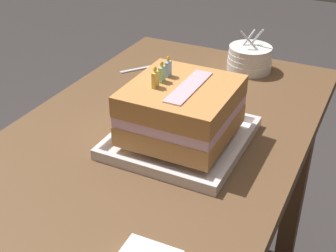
{
  "coord_description": "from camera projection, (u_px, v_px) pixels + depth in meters",
  "views": [
    {
      "loc": [
        -0.8,
        -0.43,
        1.3
      ],
      "look_at": [
        -0.0,
        -0.03,
        0.77
      ],
      "focal_mm": 49.67,
      "sensor_mm": 36.0,
      "label": 1
    }
  ],
  "objects": [
    {
      "name": "dining_table",
      "position": [
        156.0,
        176.0,
        1.13
      ],
      "size": [
        1.1,
        0.65,
        0.74
      ],
      "color": "brown",
      "rests_on": "ground_plane"
    },
    {
      "name": "birthday_cake",
      "position": [
        181.0,
        110.0,
        0.99
      ],
      "size": [
        0.22,
        0.22,
        0.16
      ],
      "color": "#C18243",
      "rests_on": "foil_tray"
    },
    {
      "name": "serving_spoon_near_tray",
      "position": [
        157.0,
        64.0,
        1.39
      ],
      "size": [
        0.13,
        0.11,
        0.01
      ],
      "color": "silver",
      "rests_on": "dining_table"
    },
    {
      "name": "foil_tray",
      "position": [
        181.0,
        139.0,
        1.03
      ],
      "size": [
        0.29,
        0.28,
        0.02
      ],
      "color": "silver",
      "rests_on": "dining_table"
    },
    {
      "name": "bowl_stack",
      "position": [
        250.0,
        58.0,
        1.35
      ],
      "size": [
        0.13,
        0.13,
        0.12
      ],
      "color": "white",
      "rests_on": "dining_table"
    }
  ]
}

